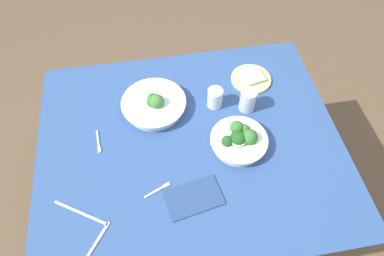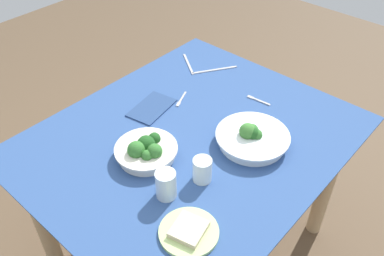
# 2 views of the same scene
# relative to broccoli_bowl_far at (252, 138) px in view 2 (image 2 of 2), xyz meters

# --- Properties ---
(ground_plane) EXTENTS (6.00, 6.00, 0.00)m
(ground_plane) POSITION_rel_broccoli_bowl_far_xyz_m (0.12, -0.20, -0.75)
(ground_plane) COLOR brown
(dining_table) EXTENTS (1.22, 1.02, 0.72)m
(dining_table) POSITION_rel_broccoli_bowl_far_xyz_m (0.12, -0.20, -0.14)
(dining_table) COLOR #2D4C84
(dining_table) RESTS_ON ground_plane
(broccoli_bowl_far) EXTENTS (0.28, 0.28, 0.09)m
(broccoli_bowl_far) POSITION_rel_broccoli_bowl_far_xyz_m (0.00, 0.00, 0.00)
(broccoli_bowl_far) COLOR white
(broccoli_bowl_far) RESTS_ON dining_table
(broccoli_bowl_near) EXTENTS (0.23, 0.23, 0.09)m
(broccoli_bowl_near) POSITION_rel_broccoli_bowl_far_xyz_m (0.31, -0.24, 0.00)
(broccoli_bowl_near) COLOR silver
(broccoli_bowl_near) RESTS_ON dining_table
(bread_side_plate) EXTENTS (0.18, 0.18, 0.03)m
(bread_side_plate) POSITION_rel_broccoli_bowl_far_xyz_m (0.46, 0.09, -0.02)
(bread_side_plate) COLOR #B7D684
(bread_side_plate) RESTS_ON dining_table
(water_glass_center) EXTENTS (0.07, 0.07, 0.09)m
(water_glass_center) POSITION_rel_broccoli_bowl_far_xyz_m (0.26, -0.02, 0.02)
(water_glass_center) COLOR silver
(water_glass_center) RESTS_ON dining_table
(water_glass_side) EXTENTS (0.07, 0.07, 0.10)m
(water_glass_side) POSITION_rel_broccoli_bowl_far_xyz_m (0.39, -0.06, 0.02)
(water_glass_side) COLOR silver
(water_glass_side) RESTS_ON dining_table
(fork_by_far_bowl) EXTENTS (0.02, 0.11, 0.00)m
(fork_by_far_bowl) POSITION_rel_broccoli_bowl_far_xyz_m (-0.24, -0.14, -0.03)
(fork_by_far_bowl) COLOR #B7B7BC
(fork_by_far_bowl) RESTS_ON dining_table
(fork_by_near_bowl) EXTENTS (0.10, 0.05, 0.00)m
(fork_by_near_bowl) POSITION_rel_broccoli_bowl_far_xyz_m (-0.03, -0.39, -0.03)
(fork_by_near_bowl) COLOR #B7B7BC
(fork_by_near_bowl) RESTS_ON dining_table
(table_knife_left) EXTENTS (0.19, 0.13, 0.00)m
(table_knife_left) POSITION_rel_broccoli_bowl_far_xyz_m (-0.31, -0.43, -0.03)
(table_knife_left) COLOR #B7B7BC
(table_knife_left) RESTS_ON dining_table
(table_knife_right) EXTENTS (0.12, 0.16, 0.00)m
(table_knife_right) POSITION_rel_broccoli_bowl_far_xyz_m (-0.26, -0.56, -0.03)
(table_knife_right) COLOR #B7B7BC
(table_knife_right) RESTS_ON dining_table
(napkin_folded_upper) EXTENTS (0.22, 0.16, 0.01)m
(napkin_folded_upper) POSITION_rel_broccoli_bowl_far_xyz_m (0.10, -0.44, -0.03)
(napkin_folded_upper) COLOR navy
(napkin_folded_upper) RESTS_ON dining_table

